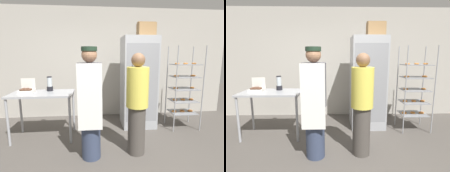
{
  "view_description": "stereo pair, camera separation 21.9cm",
  "coord_description": "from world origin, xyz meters",
  "views": [
    {
      "loc": [
        -0.31,
        -2.14,
        1.59
      ],
      "look_at": [
        -0.01,
        0.79,
        1.07
      ],
      "focal_mm": 28.0,
      "sensor_mm": 36.0,
      "label": 1
    },
    {
      "loc": [
        -0.09,
        -2.15,
        1.59
      ],
      "look_at": [
        -0.01,
        0.79,
        1.07
      ],
      "focal_mm": 28.0,
      "sensor_mm": 36.0,
      "label": 2
    }
  ],
  "objects": [
    {
      "name": "blender_pitcher",
      "position": [
        -1.19,
        1.35,
        1.02
      ],
      "size": [
        0.12,
        0.12,
        0.29
      ],
      "color": "black",
      "rests_on": "prep_counter"
    },
    {
      "name": "back_wall",
      "position": [
        0.0,
        2.45,
        1.38
      ],
      "size": [
        6.4,
        0.12,
        2.76
      ],
      "primitive_type": "cube",
      "color": "#ADA89E",
      "rests_on": "ground_plane"
    },
    {
      "name": "person_baker",
      "position": [
        -0.38,
        0.41,
        0.89
      ],
      "size": [
        0.36,
        0.38,
        1.71
      ],
      "color": "#333D56",
      "rests_on": "ground_plane"
    },
    {
      "name": "person_customer",
      "position": [
        0.35,
        0.47,
        0.83
      ],
      "size": [
        0.34,
        0.34,
        1.63
      ],
      "color": "#47423D",
      "rests_on": "ground_plane"
    },
    {
      "name": "donut_box",
      "position": [
        -1.59,
        1.23,
        0.94
      ],
      "size": [
        0.26,
        0.22,
        0.26
      ],
      "color": "silver",
      "rests_on": "prep_counter"
    },
    {
      "name": "refrigerator",
      "position": [
        0.66,
        1.64,
        0.99
      ],
      "size": [
        0.73,
        0.7,
        1.98
      ],
      "color": "#9EA0A5",
      "rests_on": "ground_plane"
    },
    {
      "name": "prep_counter",
      "position": [
        -1.29,
        1.19,
        0.79
      ],
      "size": [
        1.14,
        0.64,
        0.89
      ],
      "color": "#9EA0A5",
      "rests_on": "ground_plane"
    },
    {
      "name": "cardboard_storage_box",
      "position": [
        0.8,
        1.61,
        2.12
      ],
      "size": [
        0.37,
        0.26,
        0.29
      ],
      "color": "#937047",
      "rests_on": "refrigerator"
    },
    {
      "name": "baking_rack",
      "position": [
        1.62,
        1.41,
        0.87
      ],
      "size": [
        0.61,
        0.49,
        1.78
      ],
      "color": "#93969B",
      "rests_on": "ground_plane"
    }
  ]
}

